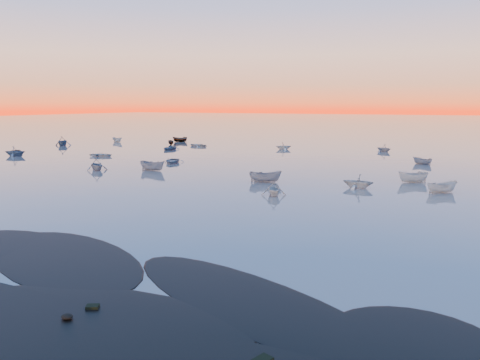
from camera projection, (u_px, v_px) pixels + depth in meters
The scene contains 6 objects.
ground at pixel (362, 141), 116.80m from camera, with size 600.00×600.00×0.00m, color slate.
mud_lobes at pixel (15, 268), 26.75m from camera, with size 140.00×6.00×0.07m, color black, non-canonical shape.
moored_fleet at pixel (304, 162), 74.90m from camera, with size 124.00×58.00×1.20m, color silver, non-canonical shape.
boat_near_left at pixel (172, 163), 73.93m from camera, with size 4.42×1.84×1.10m, color gray.
boat_near_center at pixel (442, 193), 49.29m from camera, with size 3.54×1.50×1.22m, color silver.
boat_near_right at pixel (274, 195), 47.90m from camera, with size 3.30×1.49×1.16m, color silver.
Camera 1 is at (22.61, -18.59, 9.29)m, focal length 35.00 mm.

